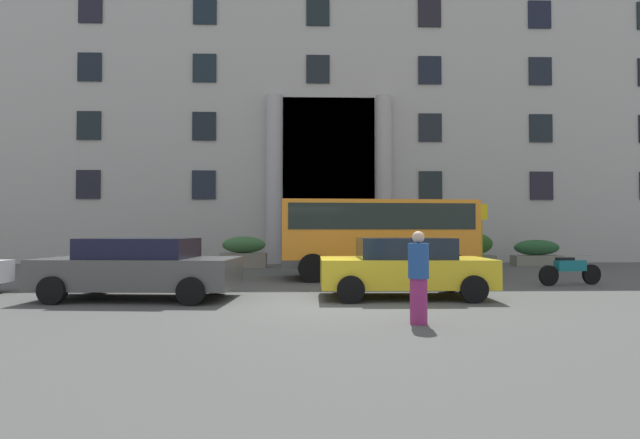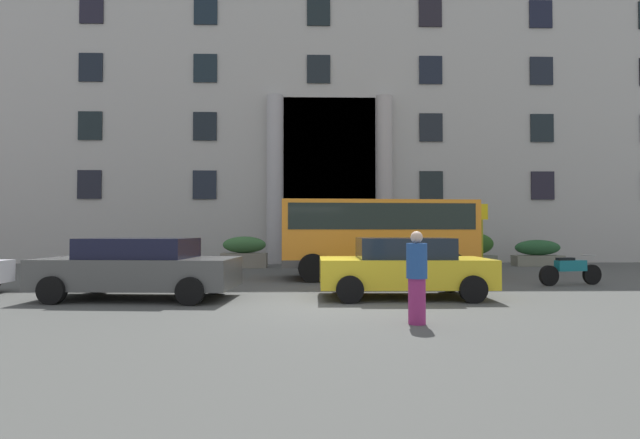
{
  "view_description": "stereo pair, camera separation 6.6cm",
  "coord_description": "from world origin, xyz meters",
  "px_view_note": "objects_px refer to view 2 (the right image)",
  "views": [
    {
      "loc": [
        -0.53,
        -10.4,
        1.62
      ],
      "look_at": [
        -0.11,
        4.98,
        1.98
      ],
      "focal_mm": 26.29,
      "sensor_mm": 36.0,
      "label": 1
    },
    {
      "loc": [
        -0.47,
        -10.41,
        1.62
      ],
      "look_at": [
        -0.11,
        4.98,
        1.98
      ],
      "focal_mm": 26.29,
      "sensor_mm": 36.0,
      "label": 2
    }
  ],
  "objects_px": {
    "hedge_planter_entrance_right": "(538,253)",
    "bus_stop_sign": "(482,230)",
    "parked_sedan_far": "(404,267)",
    "motorcycle_far_end": "(430,270)",
    "hedge_planter_far_west": "(356,251)",
    "orange_minibus": "(376,232)",
    "pedestrian_man_red_shirt": "(417,277)",
    "hedge_planter_east": "(472,250)",
    "motorcycle_near_kerb": "(569,270)",
    "hedge_planter_entrance_left": "(157,253)",
    "parked_coupe_end": "(139,267)",
    "hedge_planter_far_east": "(244,253)"
  },
  "relations": [
    {
      "from": "hedge_planter_east",
      "to": "bus_stop_sign",
      "type": "bearing_deg",
      "value": -101.86
    },
    {
      "from": "parked_sedan_far",
      "to": "motorcycle_far_end",
      "type": "relative_size",
      "value": 2.0
    },
    {
      "from": "bus_stop_sign",
      "to": "parked_sedan_far",
      "type": "height_order",
      "value": "bus_stop_sign"
    },
    {
      "from": "hedge_planter_east",
      "to": "motorcycle_near_kerb",
      "type": "height_order",
      "value": "hedge_planter_east"
    },
    {
      "from": "hedge_planter_east",
      "to": "parked_coupe_end",
      "type": "xyz_separation_m",
      "value": [
        -11.26,
        -9.37,
        0.0
      ]
    },
    {
      "from": "hedge_planter_entrance_left",
      "to": "hedge_planter_far_west",
      "type": "bearing_deg",
      "value": 2.52
    },
    {
      "from": "hedge_planter_entrance_right",
      "to": "motorcycle_far_end",
      "type": "xyz_separation_m",
      "value": [
        -6.88,
        -7.39,
        -0.12
      ]
    },
    {
      "from": "hedge_planter_far_east",
      "to": "parked_coupe_end",
      "type": "distance_m",
      "value": 9.36
    },
    {
      "from": "parked_sedan_far",
      "to": "motorcycle_far_end",
      "type": "xyz_separation_m",
      "value": [
        1.29,
        2.49,
        -0.28
      ]
    },
    {
      "from": "hedge_planter_entrance_left",
      "to": "motorcycle_near_kerb",
      "type": "distance_m",
      "value": 15.96
    },
    {
      "from": "motorcycle_far_end",
      "to": "orange_minibus",
      "type": "bearing_deg",
      "value": 106.61
    },
    {
      "from": "parked_sedan_far",
      "to": "motorcycle_far_end",
      "type": "bearing_deg",
      "value": 63.18
    },
    {
      "from": "orange_minibus",
      "to": "motorcycle_near_kerb",
      "type": "relative_size",
      "value": 3.15
    },
    {
      "from": "bus_stop_sign",
      "to": "pedestrian_man_red_shirt",
      "type": "xyz_separation_m",
      "value": [
        -4.75,
        -9.65,
        -0.83
      ]
    },
    {
      "from": "hedge_planter_entrance_right",
      "to": "motorcycle_near_kerb",
      "type": "relative_size",
      "value": 1.06
    },
    {
      "from": "hedge_planter_east",
      "to": "parked_sedan_far",
      "type": "relative_size",
      "value": 0.5
    },
    {
      "from": "pedestrian_man_red_shirt",
      "to": "hedge_planter_entrance_right",
      "type": "bearing_deg",
      "value": -131.61
    },
    {
      "from": "orange_minibus",
      "to": "motorcycle_far_end",
      "type": "bearing_deg",
      "value": -61.04
    },
    {
      "from": "hedge_planter_entrance_right",
      "to": "hedge_planter_entrance_left",
      "type": "height_order",
      "value": "hedge_planter_entrance_left"
    },
    {
      "from": "parked_coupe_end",
      "to": "hedge_planter_entrance_left",
      "type": "bearing_deg",
      "value": 109.98
    },
    {
      "from": "hedge_planter_entrance_right",
      "to": "motorcycle_near_kerb",
      "type": "bearing_deg",
      "value": -110.17
    },
    {
      "from": "hedge_planter_entrance_left",
      "to": "motorcycle_far_end",
      "type": "distance_m",
      "value": 12.31
    },
    {
      "from": "hedge_planter_far_west",
      "to": "orange_minibus",
      "type": "bearing_deg",
      "value": -87.84
    },
    {
      "from": "hedge_planter_entrance_right",
      "to": "hedge_planter_east",
      "type": "bearing_deg",
      "value": -169.64
    },
    {
      "from": "motorcycle_far_end",
      "to": "pedestrian_man_red_shirt",
      "type": "bearing_deg",
      "value": -121.94
    },
    {
      "from": "orange_minibus",
      "to": "hedge_planter_far_west",
      "type": "relative_size",
      "value": 2.97
    },
    {
      "from": "hedge_planter_entrance_right",
      "to": "hedge_planter_far_west",
      "type": "bearing_deg",
      "value": -178.73
    },
    {
      "from": "bus_stop_sign",
      "to": "parked_sedan_far",
      "type": "xyz_separation_m",
      "value": [
        -4.32,
        -6.41,
        -0.89
      ]
    },
    {
      "from": "bus_stop_sign",
      "to": "motorcycle_far_end",
      "type": "bearing_deg",
      "value": -127.7
    },
    {
      "from": "bus_stop_sign",
      "to": "hedge_planter_far_east",
      "type": "distance_m",
      "value": 9.9
    },
    {
      "from": "pedestrian_man_red_shirt",
      "to": "hedge_planter_far_west",
      "type": "bearing_deg",
      "value": -99.37
    },
    {
      "from": "motorcycle_far_end",
      "to": "motorcycle_near_kerb",
      "type": "relative_size",
      "value": 0.99
    },
    {
      "from": "hedge_planter_entrance_right",
      "to": "bus_stop_sign",
      "type": "bearing_deg",
      "value": -138.03
    },
    {
      "from": "hedge_planter_entrance_left",
      "to": "bus_stop_sign",
      "type": "bearing_deg",
      "value": -12.3
    },
    {
      "from": "hedge_planter_east",
      "to": "parked_coupe_end",
      "type": "height_order",
      "value": "hedge_planter_east"
    },
    {
      "from": "hedge_planter_far_east",
      "to": "hedge_planter_entrance_left",
      "type": "bearing_deg",
      "value": 178.36
    },
    {
      "from": "hedge_planter_entrance_right",
      "to": "parked_coupe_end",
      "type": "distance_m",
      "value": 17.6
    },
    {
      "from": "parked_sedan_far",
      "to": "pedestrian_man_red_shirt",
      "type": "height_order",
      "value": "pedestrian_man_red_shirt"
    },
    {
      "from": "hedge_planter_entrance_left",
      "to": "parked_coupe_end",
      "type": "height_order",
      "value": "parked_coupe_end"
    },
    {
      "from": "hedge_planter_far_west",
      "to": "motorcycle_near_kerb",
      "type": "bearing_deg",
      "value": -52.54
    },
    {
      "from": "hedge_planter_entrance_right",
      "to": "parked_sedan_far",
      "type": "height_order",
      "value": "parked_sedan_far"
    },
    {
      "from": "hedge_planter_entrance_left",
      "to": "pedestrian_man_red_shirt",
      "type": "bearing_deg",
      "value": -55.78
    },
    {
      "from": "motorcycle_far_end",
      "to": "pedestrian_man_red_shirt",
      "type": "xyz_separation_m",
      "value": [
        -1.71,
        -5.73,
        0.35
      ]
    },
    {
      "from": "motorcycle_near_kerb",
      "to": "bus_stop_sign",
      "type": "bearing_deg",
      "value": 93.52
    },
    {
      "from": "bus_stop_sign",
      "to": "motorcycle_far_end",
      "type": "height_order",
      "value": "bus_stop_sign"
    },
    {
      "from": "motorcycle_near_kerb",
      "to": "hedge_planter_far_west",
      "type": "bearing_deg",
      "value": 115.85
    },
    {
      "from": "hedge_planter_entrance_left",
      "to": "parked_coupe_end",
      "type": "bearing_deg",
      "value": -74.43
    },
    {
      "from": "bus_stop_sign",
      "to": "hedge_planter_east",
      "type": "xyz_separation_m",
      "value": [
        0.6,
        2.87,
        -0.89
      ]
    },
    {
      "from": "parked_sedan_far",
      "to": "motorcycle_near_kerb",
      "type": "relative_size",
      "value": 1.97
    },
    {
      "from": "bus_stop_sign",
      "to": "parked_coupe_end",
      "type": "distance_m",
      "value": 12.52
    }
  ]
}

